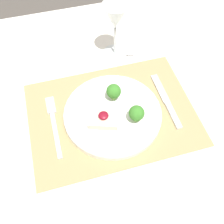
{
  "coord_description": "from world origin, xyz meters",
  "views": [
    {
      "loc": [
        -0.11,
        -0.4,
        1.36
      ],
      "look_at": [
        -0.0,
        -0.01,
        0.75
      ],
      "focal_mm": 42.0,
      "sensor_mm": 36.0,
      "label": 1
    }
  ],
  "objects": [
    {
      "name": "wine_glass_near",
      "position": [
        0.08,
        0.23,
        0.87
      ],
      "size": [
        0.08,
        0.08,
        0.19
      ],
      "color": "white",
      "rests_on": "dining_table"
    },
    {
      "name": "dining_table",
      "position": [
        0.0,
        0.0,
        0.65
      ],
      "size": [
        1.43,
        1.06,
        0.73
      ],
      "color": "white",
      "rests_on": "ground_plane"
    },
    {
      "name": "placemat",
      "position": [
        0.0,
        0.0,
        0.73
      ],
      "size": [
        0.47,
        0.35,
        0.0
      ],
      "primitive_type": "cube",
      "color": "#9E895B",
      "rests_on": "dining_table"
    },
    {
      "name": "spoon",
      "position": [
        0.1,
        0.22,
        0.74
      ],
      "size": [
        0.19,
        0.04,
        0.01
      ],
      "rotation": [
        0.0,
        0.0,
        0.06
      ],
      "color": "silver",
      "rests_on": "dining_table"
    },
    {
      "name": "fork",
      "position": [
        -0.16,
        0.02,
        0.74
      ],
      "size": [
        0.02,
        0.2,
        0.01
      ],
      "rotation": [
        0.0,
        0.0,
        0.0
      ],
      "color": "silver",
      "rests_on": "placemat"
    },
    {
      "name": "ground_plane",
      "position": [
        0.0,
        0.0,
        0.0
      ],
      "size": [
        8.0,
        8.0,
        0.0
      ],
      "primitive_type": "plane",
      "color": "#4C4742"
    },
    {
      "name": "knife",
      "position": [
        0.17,
        -0.01,
        0.74
      ],
      "size": [
        0.02,
        0.2,
        0.01
      ],
      "rotation": [
        0.0,
        0.0,
        0.01
      ],
      "color": "silver",
      "rests_on": "placemat"
    },
    {
      "name": "dinner_plate",
      "position": [
        -0.0,
        -0.01,
        0.75
      ],
      "size": [
        0.28,
        0.28,
        0.07
      ],
      "color": "white",
      "rests_on": "placemat"
    }
  ]
}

